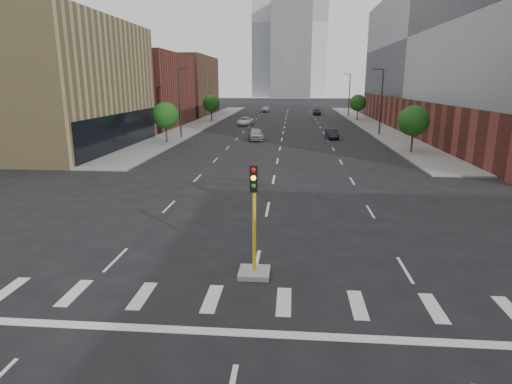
# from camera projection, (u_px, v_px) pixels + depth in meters

# --- Properties ---
(sidewalk_left_far) EXTENTS (5.00, 92.00, 0.15)m
(sidewalk_left_far) POSITION_uv_depth(u_px,v_px,m) (206.00, 122.00, 80.64)
(sidewalk_left_far) COLOR gray
(sidewalk_left_far) RESTS_ON ground
(sidewalk_right_far) EXTENTS (5.00, 92.00, 0.15)m
(sidewalk_right_far) POSITION_uv_depth(u_px,v_px,m) (367.00, 123.00, 78.18)
(sidewalk_right_far) COLOR gray
(sidewalk_right_far) RESTS_ON ground
(building_left_mid) EXTENTS (20.00, 24.00, 14.00)m
(building_left_mid) POSITION_uv_depth(u_px,v_px,m) (31.00, 85.00, 47.13)
(building_left_mid) COLOR #9C8A58
(building_left_mid) RESTS_ON ground
(building_left_far_a) EXTENTS (20.00, 22.00, 12.00)m
(building_left_far_a) POSITION_uv_depth(u_px,v_px,m) (123.00, 90.00, 72.47)
(building_left_far_a) COLOR brown
(building_left_far_a) RESTS_ON ground
(building_left_far_b) EXTENTS (20.00, 24.00, 13.00)m
(building_left_far_b) POSITION_uv_depth(u_px,v_px,m) (166.00, 86.00, 97.43)
(building_left_far_b) COLOR brown
(building_left_far_b) RESTS_ON ground
(building_right_main) EXTENTS (24.00, 70.00, 22.00)m
(building_right_main) POSITION_uv_depth(u_px,v_px,m) (492.00, 55.00, 60.76)
(building_right_main) COLOR brown
(building_right_main) RESTS_ON ground
(tower_left) EXTENTS (22.00, 22.00, 70.00)m
(tower_left) POSITION_uv_depth(u_px,v_px,m) (276.00, 25.00, 212.23)
(tower_left) COLOR #B2B7BC
(tower_left) RESTS_ON ground
(tower_right) EXTENTS (20.00, 20.00, 80.00)m
(tower_right) POSITION_uv_depth(u_px,v_px,m) (310.00, 24.00, 248.11)
(tower_right) COLOR #B2B7BC
(tower_right) RESTS_ON ground
(tower_mid) EXTENTS (18.00, 18.00, 44.00)m
(tower_mid) POSITION_uv_depth(u_px,v_px,m) (291.00, 49.00, 195.52)
(tower_mid) COLOR slate
(tower_mid) RESTS_ON ground
(median_traffic_signal) EXTENTS (1.20, 1.20, 4.40)m
(median_traffic_signal) POSITION_uv_depth(u_px,v_px,m) (254.00, 252.00, 16.43)
(median_traffic_signal) COLOR #999993
(median_traffic_signal) RESTS_ON ground
(streetlight_right_a) EXTENTS (1.60, 0.22, 9.07)m
(streetlight_right_a) POSITION_uv_depth(u_px,v_px,m) (381.00, 99.00, 58.75)
(streetlight_right_a) COLOR #2D2D30
(streetlight_right_a) RESTS_ON ground
(streetlight_right_b) EXTENTS (1.60, 0.22, 9.07)m
(streetlight_right_b) POSITION_uv_depth(u_px,v_px,m) (349.00, 93.00, 92.52)
(streetlight_right_b) COLOR #2D2D30
(streetlight_right_b) RESTS_ON ground
(streetlight_left) EXTENTS (1.60, 0.22, 9.07)m
(streetlight_left) POSITION_uv_depth(u_px,v_px,m) (180.00, 100.00, 56.12)
(streetlight_left) COLOR #2D2D30
(streetlight_left) RESTS_ON ground
(tree_left_near) EXTENTS (3.20, 3.20, 4.85)m
(tree_left_near) POSITION_uv_depth(u_px,v_px,m) (166.00, 115.00, 51.75)
(tree_left_near) COLOR #382619
(tree_left_near) RESTS_ON ground
(tree_left_far) EXTENTS (3.20, 3.20, 4.85)m
(tree_left_far) POSITION_uv_depth(u_px,v_px,m) (211.00, 104.00, 80.69)
(tree_left_far) COLOR #382619
(tree_left_far) RESTS_ON ground
(tree_right_near) EXTENTS (3.20, 3.20, 4.85)m
(tree_right_near) POSITION_uv_depth(u_px,v_px,m) (414.00, 121.00, 44.63)
(tree_right_near) COLOR #382619
(tree_right_near) RESTS_ON ground
(tree_right_far) EXTENTS (3.20, 3.20, 4.85)m
(tree_right_far) POSITION_uv_depth(u_px,v_px,m) (358.00, 103.00, 83.22)
(tree_right_far) COLOR #382619
(tree_right_far) RESTS_ON ground
(car_near_left) EXTENTS (2.45, 4.78, 1.56)m
(car_near_left) POSITION_uv_depth(u_px,v_px,m) (256.00, 134.00, 55.35)
(car_near_left) COLOR #A0A1A5
(car_near_left) RESTS_ON ground
(car_mid_right) EXTENTS (1.55, 4.10, 1.33)m
(car_mid_right) POSITION_uv_depth(u_px,v_px,m) (332.00, 134.00, 56.73)
(car_mid_right) COLOR black
(car_mid_right) RESTS_ON ground
(car_far_left) EXTENTS (2.54, 5.12, 1.39)m
(car_far_left) POSITION_uv_depth(u_px,v_px,m) (245.00, 121.00, 74.52)
(car_far_left) COLOR white
(car_far_left) RESTS_ON ground
(car_deep_right) EXTENTS (2.29, 4.79, 1.35)m
(car_deep_right) POSITION_uv_depth(u_px,v_px,m) (317.00, 112.00, 98.02)
(car_deep_right) COLOR black
(car_deep_right) RESTS_ON ground
(car_distant) EXTENTS (2.25, 4.73, 1.56)m
(car_distant) POSITION_uv_depth(u_px,v_px,m) (266.00, 109.00, 107.01)
(car_distant) COLOR #A9A8AD
(car_distant) RESTS_ON ground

